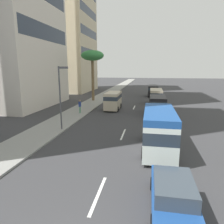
{
  "coord_description": "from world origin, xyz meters",
  "views": [
    {
      "loc": [
        -3.83,
        -2.26,
        6.01
      ],
      "look_at": [
        17.81,
        1.68,
        1.34
      ],
      "focal_mm": 33.12,
      "sensor_mm": 36.0,
      "label": 1
    }
  ],
  "objects_px": {
    "van_third": "(113,100)",
    "street_lamp": "(61,90)",
    "pedestrian_near_lamp": "(80,106)",
    "van_fourth": "(153,90)",
    "van_fifth": "(158,104)",
    "palm_tree": "(92,57)",
    "minibus_lead": "(159,129)",
    "car_sixth": "(173,195)",
    "van_second": "(156,96)"
  },
  "relations": [
    {
      "from": "minibus_lead",
      "to": "street_lamp",
      "type": "distance_m",
      "value": 9.95
    },
    {
      "from": "van_second",
      "to": "street_lamp",
      "type": "xyz_separation_m",
      "value": [
        -17.47,
        9.41,
        2.52
      ]
    },
    {
      "from": "van_fourth",
      "to": "pedestrian_near_lamp",
      "type": "bearing_deg",
      "value": 153.73
    },
    {
      "from": "palm_tree",
      "to": "van_fifth",
      "type": "bearing_deg",
      "value": -130.05
    },
    {
      "from": "van_second",
      "to": "pedestrian_near_lamp",
      "type": "distance_m",
      "value": 14.3
    },
    {
      "from": "palm_tree",
      "to": "van_second",
      "type": "bearing_deg",
      "value": -95.59
    },
    {
      "from": "van_second",
      "to": "car_sixth",
      "type": "distance_m",
      "value": 27.68
    },
    {
      "from": "van_third",
      "to": "palm_tree",
      "type": "height_order",
      "value": "palm_tree"
    },
    {
      "from": "minibus_lead",
      "to": "van_third",
      "type": "bearing_deg",
      "value": 22.25
    },
    {
      "from": "car_sixth",
      "to": "street_lamp",
      "type": "xyz_separation_m",
      "value": [
        10.2,
        9.42,
        3.22
      ]
    },
    {
      "from": "minibus_lead",
      "to": "van_fourth",
      "type": "relative_size",
      "value": 1.29
    },
    {
      "from": "van_second",
      "to": "van_third",
      "type": "bearing_deg",
      "value": 133.92
    },
    {
      "from": "van_fourth",
      "to": "van_fifth",
      "type": "distance_m",
      "value": 18.29
    },
    {
      "from": "van_second",
      "to": "van_fourth",
      "type": "distance_m",
      "value": 9.82
    },
    {
      "from": "pedestrian_near_lamp",
      "to": "street_lamp",
      "type": "xyz_separation_m",
      "value": [
        -7.43,
        -0.77,
        2.82
      ]
    },
    {
      "from": "car_sixth",
      "to": "palm_tree",
      "type": "xyz_separation_m",
      "value": [
        28.79,
        11.43,
        7.28
      ]
    },
    {
      "from": "van_fourth",
      "to": "van_fifth",
      "type": "xyz_separation_m",
      "value": [
        -18.29,
        -0.37,
        0.02
      ]
    },
    {
      "from": "van_third",
      "to": "street_lamp",
      "type": "bearing_deg",
      "value": -14.98
    },
    {
      "from": "pedestrian_near_lamp",
      "to": "van_fourth",
      "type": "bearing_deg",
      "value": -15.02
    },
    {
      "from": "van_third",
      "to": "street_lamp",
      "type": "height_order",
      "value": "street_lamp"
    },
    {
      "from": "van_third",
      "to": "palm_tree",
      "type": "relative_size",
      "value": 0.53
    },
    {
      "from": "van_third",
      "to": "car_sixth",
      "type": "xyz_separation_m",
      "value": [
        -21.53,
        -6.39,
        -0.73
      ]
    },
    {
      "from": "van_fifth",
      "to": "car_sixth",
      "type": "relative_size",
      "value": 1.04
    },
    {
      "from": "van_fourth",
      "to": "pedestrian_near_lamp",
      "type": "xyz_separation_m",
      "value": [
        -19.85,
        9.8,
        -0.23
      ]
    },
    {
      "from": "van_fourth",
      "to": "car_sixth",
      "type": "xyz_separation_m",
      "value": [
        -37.48,
        -0.39,
        -0.63
      ]
    },
    {
      "from": "van_third",
      "to": "pedestrian_near_lamp",
      "type": "xyz_separation_m",
      "value": [
        -3.9,
        3.8,
        -0.33
      ]
    },
    {
      "from": "minibus_lead",
      "to": "car_sixth",
      "type": "xyz_separation_m",
      "value": [
        -6.78,
        -0.35,
        -0.94
      ]
    },
    {
      "from": "van_third",
      "to": "palm_tree",
      "type": "bearing_deg",
      "value": -145.18
    },
    {
      "from": "pedestrian_near_lamp",
      "to": "street_lamp",
      "type": "distance_m",
      "value": 7.98
    },
    {
      "from": "minibus_lead",
      "to": "van_fourth",
      "type": "distance_m",
      "value": 30.7
    },
    {
      "from": "van_third",
      "to": "pedestrian_near_lamp",
      "type": "relative_size",
      "value": 2.71
    },
    {
      "from": "minibus_lead",
      "to": "car_sixth",
      "type": "bearing_deg",
      "value": -177.02
    },
    {
      "from": "van_fourth",
      "to": "palm_tree",
      "type": "height_order",
      "value": "palm_tree"
    },
    {
      "from": "street_lamp",
      "to": "palm_tree",
      "type": "bearing_deg",
      "value": 6.2
    },
    {
      "from": "palm_tree",
      "to": "van_fourth",
      "type": "bearing_deg",
      "value": -51.81
    },
    {
      "from": "minibus_lead",
      "to": "van_second",
      "type": "bearing_deg",
      "value": -0.94
    },
    {
      "from": "van_third",
      "to": "van_fourth",
      "type": "relative_size",
      "value": 0.97
    },
    {
      "from": "minibus_lead",
      "to": "van_fifth",
      "type": "relative_size",
      "value": 1.36
    },
    {
      "from": "minibus_lead",
      "to": "van_third",
      "type": "height_order",
      "value": "minibus_lead"
    },
    {
      "from": "van_fourth",
      "to": "car_sixth",
      "type": "relative_size",
      "value": 1.1
    },
    {
      "from": "minibus_lead",
      "to": "van_second",
      "type": "height_order",
      "value": "minibus_lead"
    },
    {
      "from": "van_fifth",
      "to": "car_sixth",
      "type": "bearing_deg",
      "value": -179.95
    },
    {
      "from": "palm_tree",
      "to": "van_third",
      "type": "bearing_deg",
      "value": -145.18
    },
    {
      "from": "van_second",
      "to": "palm_tree",
      "type": "bearing_deg",
      "value": 84.41
    },
    {
      "from": "minibus_lead",
      "to": "palm_tree",
      "type": "bearing_deg",
      "value": 26.73
    },
    {
      "from": "van_fourth",
      "to": "van_fifth",
      "type": "bearing_deg",
      "value": -178.84
    },
    {
      "from": "van_second",
      "to": "van_third",
      "type": "xyz_separation_m",
      "value": [
        -6.14,
        6.38,
        0.03
      ]
    },
    {
      "from": "minibus_lead",
      "to": "van_fourth",
      "type": "bearing_deg",
      "value": 0.07
    },
    {
      "from": "van_second",
      "to": "car_sixth",
      "type": "xyz_separation_m",
      "value": [
        -27.67,
        -0.01,
        -0.71
      ]
    },
    {
      "from": "van_fourth",
      "to": "palm_tree",
      "type": "distance_m",
      "value": 15.55
    }
  ]
}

